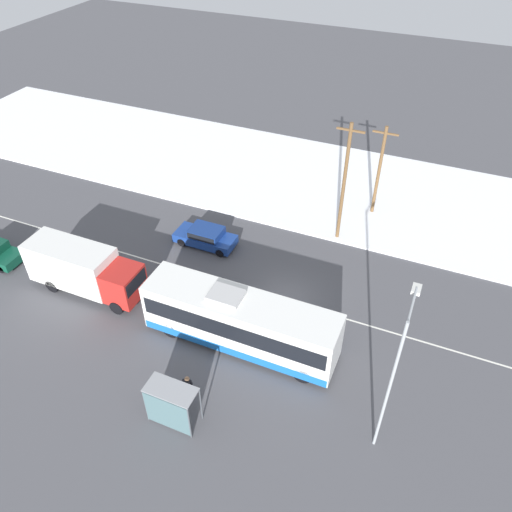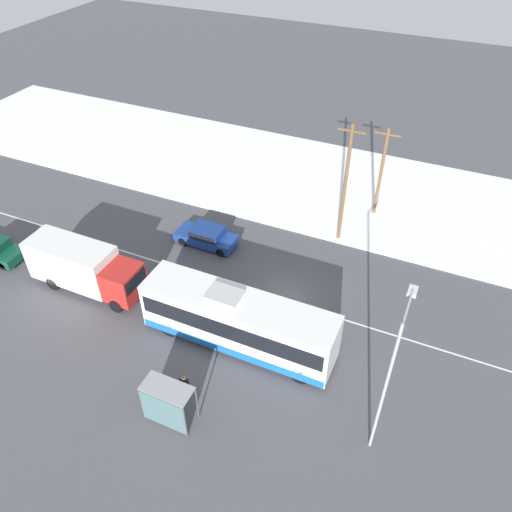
% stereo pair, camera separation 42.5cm
% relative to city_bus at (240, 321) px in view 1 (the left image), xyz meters
% --- Properties ---
extents(ground_plane, '(120.00, 120.00, 0.00)m').
position_rel_city_bus_xyz_m(ground_plane, '(1.07, 4.10, -1.70)').
color(ground_plane, '#4C4C51').
extents(snow_lot, '(80.00, 14.18, 0.12)m').
position_rel_city_bus_xyz_m(snow_lot, '(1.07, 18.15, -1.64)').
color(snow_lot, white).
rests_on(snow_lot, ground_plane).
extents(lane_marking_center, '(60.00, 0.12, 0.00)m').
position_rel_city_bus_xyz_m(lane_marking_center, '(1.07, 4.10, -1.70)').
color(lane_marking_center, silver).
rests_on(lane_marking_center, ground_plane).
extents(city_bus, '(10.91, 2.57, 3.49)m').
position_rel_city_bus_xyz_m(city_bus, '(0.00, 0.00, 0.00)').
color(city_bus, white).
rests_on(city_bus, ground_plane).
extents(box_truck, '(7.47, 2.30, 3.15)m').
position_rel_city_bus_xyz_m(box_truck, '(-10.72, 0.19, 0.04)').
color(box_truck, silver).
rests_on(box_truck, ground_plane).
extents(sedan_car, '(4.30, 1.80, 1.39)m').
position_rel_city_bus_xyz_m(sedan_car, '(-5.97, 7.19, -0.94)').
color(sedan_car, navy).
rests_on(sedan_car, ground_plane).
extents(pedestrian_at_stop, '(0.57, 0.25, 1.58)m').
position_rel_city_bus_xyz_m(pedestrian_at_stop, '(-0.93, -4.33, -0.74)').
color(pedestrian_at_stop, '#23232D').
rests_on(pedestrian_at_stop, ground_plane).
extents(bus_shelter, '(2.46, 1.20, 2.40)m').
position_rel_city_bus_xyz_m(bus_shelter, '(-0.91, -5.99, -0.04)').
color(bus_shelter, gray).
rests_on(bus_shelter, ground_plane).
extents(streetlamp, '(0.36, 2.52, 8.32)m').
position_rel_city_bus_xyz_m(streetlamp, '(8.34, -2.72, 3.46)').
color(streetlamp, '#9EA3A8').
rests_on(streetlamp, ground_plane).
extents(utility_pole_roadside, '(1.80, 0.24, 8.79)m').
position_rel_city_bus_xyz_m(utility_pole_roadside, '(2.29, 11.61, 2.88)').
color(utility_pole_roadside, brown).
rests_on(utility_pole_roadside, ground_plane).
extents(utility_pole_snowlot, '(1.80, 0.24, 7.07)m').
position_rel_city_bus_xyz_m(utility_pole_snowlot, '(3.85, 15.74, 2.01)').
color(utility_pole_snowlot, brown).
rests_on(utility_pole_snowlot, ground_plane).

